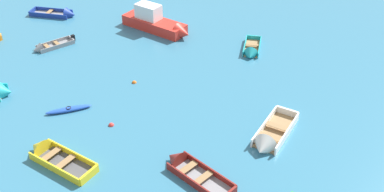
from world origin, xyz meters
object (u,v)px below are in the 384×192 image
Objects in this scene: rowboat_white_near_left at (269,140)px; mooring_buoy_between_boats_right at (134,83)px; rowboat_turquoise_back_row_left at (251,52)px; mooring_buoy_central at (111,125)px; rowboat_deep_blue_far_right at (62,14)px; motor_launch_red_far_left at (158,23)px; rowboat_yellow_outer_left at (49,154)px; rowboat_grey_near_right at (46,47)px; kayak_blue_midfield_right at (69,109)px; rowboat_maroon_back_row_center at (185,167)px.

rowboat_white_near_left reaches higher than mooring_buoy_between_boats_right.
mooring_buoy_central is (-8.95, -9.92, -0.19)m from rowboat_turquoise_back_row_left.
rowboat_deep_blue_far_right is 0.68× the size of motor_launch_red_far_left.
rowboat_yellow_outer_left is 1.27× the size of rowboat_turquoise_back_row_left.
rowboat_grey_near_right is at bearing 128.31° from mooring_buoy_central.
rowboat_deep_blue_far_right is 15.36m from kayak_blue_midfield_right.
rowboat_deep_blue_far_right is at bearing 128.79° from mooring_buoy_between_boats_right.
mooring_buoy_between_boats_right is at bearing 67.62° from rowboat_yellow_outer_left.
rowboat_deep_blue_far_right reaches higher than rowboat_turquoise_back_row_left.
kayak_blue_midfield_right is 14.81m from rowboat_turquoise_back_row_left.
rowboat_turquoise_back_row_left is at bearing 47.93° from mooring_buoy_central.
rowboat_deep_blue_far_right is 1.22× the size of rowboat_turquoise_back_row_left.
mooring_buoy_between_boats_right is (-4.44, 8.57, -0.20)m from rowboat_maroon_back_row_center.
rowboat_grey_near_right is 17.98m from rowboat_maroon_back_row_center.
rowboat_white_near_left reaches higher than rowboat_yellow_outer_left.
rowboat_yellow_outer_left is (0.25, -4.44, 0.09)m from kayak_blue_midfield_right.
rowboat_white_near_left is 0.73× the size of motor_launch_red_far_left.
rowboat_grey_near_right reaches higher than kayak_blue_midfield_right.
rowboat_yellow_outer_left is 0.71× the size of motor_launch_red_far_left.
rowboat_turquoise_back_row_left is (12.04, 8.63, 0.06)m from kayak_blue_midfield_right.
rowboat_turquoise_back_row_left is at bearing 1.70° from rowboat_grey_near_right.
mooring_buoy_central is (-9.65, 0.98, -0.25)m from rowboat_white_near_left.
rowboat_grey_near_right is at bearing 150.94° from mooring_buoy_between_boats_right.
rowboat_yellow_outer_left is at bearing 176.95° from rowboat_maroon_back_row_center.
rowboat_white_near_left is 1.03× the size of rowboat_yellow_outer_left.
motor_launch_red_far_left is at bearing 86.57° from mooring_buoy_between_boats_right.
rowboat_yellow_outer_left is 14.25× the size of mooring_buoy_between_boats_right.
rowboat_grey_near_right is 0.74× the size of rowboat_maroon_back_row_center.
rowboat_deep_blue_far_right is 1.04× the size of rowboat_maroon_back_row_center.
motor_launch_red_far_left is 1.80× the size of rowboat_turquoise_back_row_left.
motor_launch_red_far_left reaches higher than kayak_blue_midfield_right.
rowboat_maroon_back_row_center is at bearing -46.33° from rowboat_grey_near_right.
mooring_buoy_central is (8.15, -15.78, -0.19)m from rowboat_deep_blue_far_right.
mooring_buoy_between_boats_right is at bearing -93.43° from motor_launch_red_far_left.
rowboat_deep_blue_far_right is 23.38m from rowboat_maroon_back_row_center.
rowboat_turquoise_back_row_left reaches higher than mooring_buoy_between_boats_right.
mooring_buoy_between_boats_right is at bearing -149.75° from rowboat_turquoise_back_row_left.
motor_launch_red_far_left is at bearing 76.95° from rowboat_yellow_outer_left.
rowboat_maroon_back_row_center is (-4.69, -2.59, -0.05)m from rowboat_white_near_left.
rowboat_deep_blue_far_right reaches higher than kayak_blue_midfield_right.
kayak_blue_midfield_right is 3.35m from mooring_buoy_central.
rowboat_white_near_left is 5.36m from rowboat_maroon_back_row_center.
rowboat_yellow_outer_left is (-7.80, 0.42, 0.02)m from rowboat_maroon_back_row_center.
rowboat_white_near_left is 1.12× the size of rowboat_maroon_back_row_center.
kayak_blue_midfield_right is (4.36, -8.14, -0.02)m from rowboat_grey_near_right.
rowboat_white_near_left is 12.68m from rowboat_yellow_outer_left.
mooring_buoy_central is at bearing -94.36° from motor_launch_red_far_left.
kayak_blue_midfield_right is at bearing 93.20° from rowboat_yellow_outer_left.
rowboat_turquoise_back_row_left is at bearing 47.96° from rowboat_yellow_outer_left.
rowboat_white_near_left is at bearing -31.33° from rowboat_grey_near_right.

